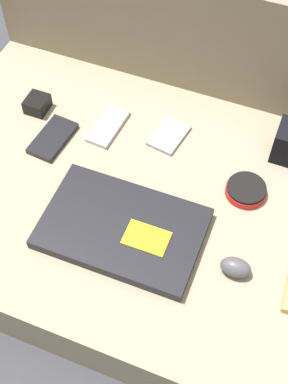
% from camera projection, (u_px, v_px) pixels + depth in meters
% --- Properties ---
extents(ground_plane, '(8.00, 8.00, 0.00)m').
position_uv_depth(ground_plane, '(144.00, 232.00, 1.28)').
color(ground_plane, '#38383D').
extents(couch_seat, '(1.06, 0.69, 0.15)m').
position_uv_depth(couch_seat, '(144.00, 215.00, 1.22)').
color(couch_seat, gray).
rests_on(couch_seat, ground_plane).
extents(couch_backrest, '(1.06, 0.20, 0.45)m').
position_uv_depth(couch_backrest, '(210.00, 44.00, 1.34)').
color(couch_backrest, '#7F705B').
rests_on(couch_backrest, ground_plane).
extents(laptop, '(0.33, 0.22, 0.03)m').
position_uv_depth(laptop, '(123.00, 228.00, 1.10)').
color(laptop, black).
rests_on(laptop, couch_seat).
extents(computer_mouse, '(0.06, 0.04, 0.04)m').
position_uv_depth(computer_mouse, '(236.00, 267.00, 1.05)').
color(computer_mouse, '#4C4C51').
rests_on(computer_mouse, couch_seat).
extents(speaker_puck, '(0.09, 0.09, 0.02)m').
position_uv_depth(speaker_puck, '(246.00, 190.00, 1.16)').
color(speaker_puck, red).
rests_on(speaker_puck, couch_seat).
extents(phone_silver, '(0.08, 0.13, 0.01)m').
position_uv_depth(phone_silver, '(53.00, 138.00, 1.25)').
color(phone_silver, black).
rests_on(phone_silver, couch_seat).
extents(phone_black, '(0.08, 0.11, 0.01)m').
position_uv_depth(phone_black, '(169.00, 135.00, 1.26)').
color(phone_black, '#99999E').
rests_on(phone_black, couch_seat).
extents(phone_small, '(0.06, 0.13, 0.01)m').
position_uv_depth(phone_small, '(108.00, 126.00, 1.27)').
color(phone_small, '#B7B7BC').
rests_on(phone_small, couch_seat).
extents(charger_brick, '(0.05, 0.06, 0.04)m').
position_uv_depth(charger_brick, '(37.00, 104.00, 1.30)').
color(charger_brick, black).
rests_on(charger_brick, couch_seat).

